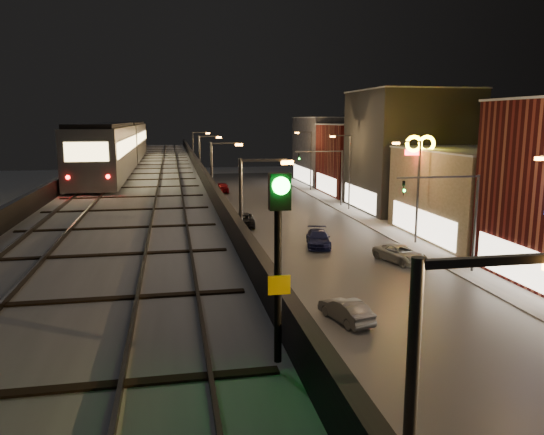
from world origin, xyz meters
TOP-DOWN VIEW (x-y plane):
  - road_surface at (7.50, 35.00)m, footprint 17.00×120.00m
  - sidewalk_right at (17.50, 35.00)m, footprint 4.00×120.00m
  - under_viaduct_pavement at (-6.00, 35.00)m, footprint 11.00×120.00m
  - elevated_viaduct at (-6.00, 31.84)m, footprint 9.00×100.00m
  - viaduct_trackbed at (-6.01, 31.97)m, footprint 8.40×100.00m
  - viaduct_parapet_streetside at (-1.65, 32.00)m, footprint 0.30×100.00m
  - viaduct_parapet_far at (-10.35, 32.00)m, footprint 0.30×100.00m
  - building_c at (23.99, 32.00)m, footprint 12.20×15.20m
  - building_d at (23.99, 48.00)m, footprint 12.20×13.20m
  - building_e at (23.99, 62.00)m, footprint 12.20×12.20m
  - building_f at (23.99, 76.00)m, footprint 12.20×16.20m
  - streetlight_left_1 at (-0.43, 13.00)m, footprint 2.57×0.28m
  - streetlight_left_2 at (-0.43, 31.00)m, footprint 2.57×0.28m
  - streetlight_right_2 at (16.73, 31.00)m, footprint 2.56×0.28m
  - streetlight_left_3 at (-0.43, 49.00)m, footprint 2.57×0.28m
  - streetlight_right_3 at (16.73, 49.00)m, footprint 2.56×0.28m
  - streetlight_left_4 at (-0.43, 67.00)m, footprint 2.57×0.28m
  - streetlight_right_4 at (16.73, 67.00)m, footprint 2.56×0.28m
  - traffic_light_rig_a at (15.84, 22.00)m, footprint 6.10×0.34m
  - traffic_light_rig_b at (15.84, 52.00)m, footprint 6.10×0.34m
  - subway_train at (-8.50, 39.62)m, footprint 3.23×38.95m
  - rail_signal at (-2.10, -2.83)m, footprint 0.38×0.45m
  - car_near_white at (5.12, 14.64)m, footprint 2.24×3.98m
  - car_mid_silver at (3.03, 41.37)m, footprint 2.78×5.35m
  - car_far_white at (3.45, 66.97)m, footprint 1.88×4.53m
  - car_onc_dark at (13.08, 25.39)m, footprint 3.47×5.09m
  - car_onc_white at (8.30, 31.48)m, footprint 2.90×5.10m
  - car_onc_red at (12.38, 65.09)m, footprint 1.58×3.91m
  - sign_mcdonalds at (18.00, 33.04)m, footprint 2.79×0.52m

SIDE VIEW (x-z plane):
  - road_surface at x=7.50m, z-range 0.00..0.06m
  - under_viaduct_pavement at x=-6.00m, z-range 0.00..0.06m
  - sidewalk_right at x=17.50m, z-range 0.00..0.14m
  - car_near_white at x=5.12m, z-range 0.00..1.24m
  - car_onc_dark at x=13.08m, z-range 0.00..1.29m
  - car_onc_red at x=12.38m, z-range 0.00..1.33m
  - car_onc_white at x=8.30m, z-range 0.00..1.39m
  - car_mid_silver at x=3.03m, z-range 0.00..1.44m
  - car_far_white at x=3.45m, z-range 0.00..1.54m
  - building_c at x=23.99m, z-range 0.00..8.16m
  - traffic_light_rig_a at x=15.84m, z-range 1.00..8.00m
  - traffic_light_rig_b at x=15.84m, z-range 1.00..8.00m
  - building_e at x=23.99m, z-range 0.00..10.16m
  - streetlight_left_1 at x=-0.43m, z-range 0.74..9.74m
  - streetlight_left_2 at x=-0.43m, z-range 0.74..9.74m
  - streetlight_right_2 at x=16.73m, z-range 0.74..9.74m
  - streetlight_left_3 at x=-0.43m, z-range 0.74..9.74m
  - streetlight_right_3 at x=16.73m, z-range 0.74..9.74m
  - streetlight_left_4 at x=-0.43m, z-range 0.74..9.74m
  - streetlight_right_4 at x=16.73m, z-range 0.74..9.74m
  - building_f at x=23.99m, z-range 0.00..11.16m
  - elevated_viaduct at x=-6.00m, z-range 2.47..8.77m
  - viaduct_trackbed at x=-6.01m, z-range 6.23..6.55m
  - viaduct_parapet_streetside at x=-1.65m, z-range 6.30..7.40m
  - viaduct_parapet_far at x=-10.35m, z-range 6.30..7.40m
  - building_d at x=23.99m, z-range 0.00..14.16m
  - sign_mcdonalds at x=18.00m, z-range 2.85..12.24m
  - subway_train at x=-8.50m, z-range 6.61..10.47m
  - rail_signal at x=-2.10m, z-range 7.31..10.60m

